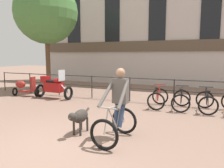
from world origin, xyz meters
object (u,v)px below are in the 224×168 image
parked_bicycle_mid_left (181,100)px  dog (79,117)px  parked_scooter (25,87)px  cyclist_with_bike (118,108)px  parked_motorcycle (54,86)px  parked_bicycle_mid_right (206,102)px  parked_bicycle_near_lamp (158,98)px

parked_bicycle_mid_left → dog: bearing=57.0°
parked_bicycle_mid_left → parked_scooter: 7.39m
cyclist_with_bike → dog: (-1.03, -0.04, -0.32)m
parked_motorcycle → parked_bicycle_mid_right: (6.56, 0.14, -0.20)m
dog → parked_scooter: (-5.24, 3.46, 0.02)m
parked_bicycle_near_lamp → parked_bicycle_mid_right: 1.72m
dog → parked_bicycle_mid_left: size_ratio=0.90×
parked_bicycle_mid_right → parked_bicycle_mid_left: bearing=-5.8°
parked_motorcycle → parked_bicycle_mid_right: 6.56m
parked_bicycle_mid_right → parked_scooter: (-8.24, -0.21, 0.10)m
parked_scooter → parked_bicycle_mid_right: bearing=-100.3°
dog → parked_motorcycle: parked_motorcycle is taller
parked_bicycle_mid_right → parked_scooter: 8.25m
cyclist_with_bike → parked_bicycle_mid_right: (1.98, 3.63, -0.41)m
cyclist_with_bike → parked_bicycle_mid_left: (1.12, 3.63, -0.41)m
parked_bicycle_mid_right → parked_scooter: size_ratio=0.88×
cyclist_with_bike → parked_bicycle_near_lamp: (0.26, 3.63, -0.41)m
cyclist_with_bike → parked_scooter: size_ratio=1.27×
parked_motorcycle → parked_bicycle_mid_right: bearing=-86.6°
cyclist_with_bike → parked_scooter: cyclist_with_bike is taller
cyclist_with_bike → parked_motorcycle: cyclist_with_bike is taller
cyclist_with_bike → parked_bicycle_near_lamp: cyclist_with_bike is taller
parked_bicycle_near_lamp → parked_bicycle_mid_left: size_ratio=1.00×
cyclist_with_bike → parked_bicycle_near_lamp: bearing=88.9°
parked_scooter → cyclist_with_bike: bearing=-130.4°
parked_motorcycle → cyclist_with_bike: bearing=-125.1°
parked_bicycle_mid_right → dog: bearing=44.9°
parked_motorcycle → parked_bicycle_mid_right: size_ratio=1.53×
dog → parked_scooter: size_ratio=0.77×
parked_motorcycle → parked_bicycle_near_lamp: parked_motorcycle is taller
parked_motorcycle → parked_bicycle_mid_left: 5.70m
parked_bicycle_mid_left → cyclist_with_bike: bearing=70.2°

